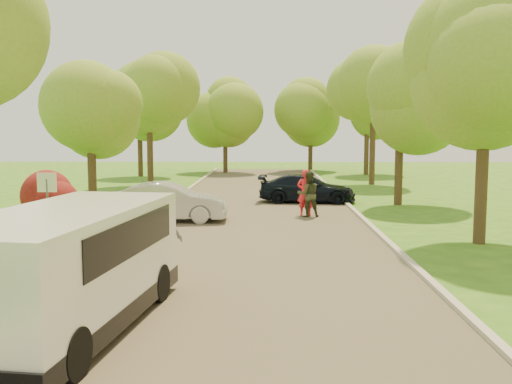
# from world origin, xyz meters

# --- Properties ---
(ground) EXTENTS (100.00, 100.00, 0.00)m
(ground) POSITION_xyz_m (0.00, 0.00, 0.00)
(ground) COLOR #316718
(ground) RESTS_ON ground
(road) EXTENTS (8.00, 60.00, 0.01)m
(road) POSITION_xyz_m (0.00, 8.00, 0.01)
(road) COLOR #4C4438
(road) RESTS_ON ground
(curb_left) EXTENTS (0.18, 60.00, 0.12)m
(curb_left) POSITION_xyz_m (-4.05, 8.00, 0.06)
(curb_left) COLOR #B2AD9E
(curb_left) RESTS_ON ground
(curb_right) EXTENTS (0.18, 60.00, 0.12)m
(curb_right) POSITION_xyz_m (4.05, 8.00, 0.06)
(curb_right) COLOR #B2AD9E
(curb_right) RESTS_ON ground
(street_sign) EXTENTS (0.55, 0.06, 2.17)m
(street_sign) POSITION_xyz_m (-5.80, 4.00, 1.56)
(street_sign) COLOR #59595E
(street_sign) RESTS_ON ground
(red_shrub) EXTENTS (1.70, 1.70, 1.95)m
(red_shrub) POSITION_xyz_m (-6.30, 5.50, 1.10)
(red_shrub) COLOR #382619
(red_shrub) RESTS_ON ground
(tree_l_midb) EXTENTS (4.30, 4.20, 6.62)m
(tree_l_midb) POSITION_xyz_m (-6.81, 12.00, 4.59)
(tree_l_midb) COLOR #382619
(tree_l_midb) RESTS_ON ground
(tree_l_far) EXTENTS (4.92, 4.80, 7.79)m
(tree_l_far) POSITION_xyz_m (-6.39, 22.00, 5.47)
(tree_l_far) COLOR #382619
(tree_l_far) RESTS_ON ground
(tree_r_mida) EXTENTS (5.13, 5.00, 7.95)m
(tree_r_mida) POSITION_xyz_m (7.02, 5.00, 5.54)
(tree_r_mida) COLOR #382619
(tree_r_mida) RESTS_ON ground
(tree_r_midb) EXTENTS (4.51, 4.40, 7.01)m
(tree_r_midb) POSITION_xyz_m (6.60, 14.00, 4.88)
(tree_r_midb) COLOR #382619
(tree_r_midb) RESTS_ON ground
(tree_r_far) EXTENTS (5.33, 5.20, 8.34)m
(tree_r_far) POSITION_xyz_m (7.23, 24.00, 5.83)
(tree_r_far) COLOR #382619
(tree_r_far) RESTS_ON ground
(tree_bg_a) EXTENTS (5.12, 5.00, 7.72)m
(tree_bg_a) POSITION_xyz_m (-8.78, 30.00, 5.31)
(tree_bg_a) COLOR #382619
(tree_bg_a) RESTS_ON ground
(tree_bg_b) EXTENTS (5.12, 5.00, 7.95)m
(tree_bg_b) POSITION_xyz_m (8.22, 32.00, 5.54)
(tree_bg_b) COLOR #382619
(tree_bg_b) RESTS_ON ground
(tree_bg_c) EXTENTS (4.92, 4.80, 7.33)m
(tree_bg_c) POSITION_xyz_m (-2.79, 34.00, 5.02)
(tree_bg_c) COLOR #382619
(tree_bg_c) RESTS_ON ground
(tree_bg_d) EXTENTS (5.12, 5.00, 7.72)m
(tree_bg_d) POSITION_xyz_m (4.22, 36.00, 5.31)
(tree_bg_d) COLOR #382619
(tree_bg_d) RESTS_ON ground
(minivan) EXTENTS (2.87, 5.78, 2.07)m
(minivan) POSITION_xyz_m (-2.87, -2.68, 1.09)
(minivan) COLOR white
(minivan) RESTS_ON ground
(silver_sedan) EXTENTS (4.45, 1.67, 1.45)m
(silver_sedan) POSITION_xyz_m (-3.25, 8.93, 0.73)
(silver_sedan) COLOR #B2B1B7
(silver_sedan) RESTS_ON ground
(dark_sedan) EXTENTS (4.66, 2.22, 1.31)m
(dark_sedan) POSITION_xyz_m (2.30, 14.72, 0.66)
(dark_sedan) COLOR black
(dark_sedan) RESTS_ON ground
(longboard) EXTENTS (0.53, 0.91, 0.10)m
(longboard) POSITION_xyz_m (-2.12, 1.51, 0.10)
(longboard) COLOR black
(longboard) RESTS_ON ground
(skateboarder) EXTENTS (1.26, 0.98, 1.71)m
(skateboarder) POSITION_xyz_m (-2.12, 1.51, 0.97)
(skateboarder) COLOR slate
(skateboarder) RESTS_ON longboard
(person_striped) EXTENTS (0.74, 0.56, 1.85)m
(person_striped) POSITION_xyz_m (1.95, 10.44, 0.92)
(person_striped) COLOR red
(person_striped) RESTS_ON ground
(person_olive) EXTENTS (0.98, 0.82, 1.79)m
(person_olive) POSITION_xyz_m (2.04, 10.12, 0.90)
(person_olive) COLOR #313721
(person_olive) RESTS_ON ground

